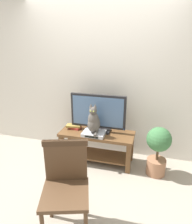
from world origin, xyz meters
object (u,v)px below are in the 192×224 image
(tv, at_px, (98,113))
(cat, at_px, (94,121))
(book_stack, at_px, (74,126))
(tv_stand, at_px, (97,142))
(wooden_chair, at_px, (66,181))
(potted_plant, at_px, (158,148))
(media_box, at_px, (94,133))

(tv, xyz_separation_m, cat, (-0.02, -0.17, -0.08))
(tv, relative_size, book_stack, 3.46)
(tv_stand, relative_size, wooden_chair, 1.22)
(tv_stand, xyz_separation_m, potted_plant, (0.94, -0.09, 0.08))
(tv, distance_m, wooden_chair, 1.37)
(tv, relative_size, media_box, 2.55)
(tv, xyz_separation_m, wooden_chair, (0.03, -1.35, -0.26))
(cat, bearing_deg, wooden_chair, -87.41)
(tv, xyz_separation_m, media_box, (-0.02, -0.15, -0.29))
(media_box, relative_size, book_stack, 1.36)
(wooden_chair, relative_size, potted_plant, 1.29)
(media_box, bearing_deg, wooden_chair, -87.39)
(tv_stand, distance_m, book_stack, 0.45)
(media_box, xyz_separation_m, wooden_chair, (0.05, -1.19, 0.02))
(media_box, distance_m, potted_plant, 0.97)
(tv_stand, height_order, book_stack, book_stack)
(cat, xyz_separation_m, wooden_chair, (0.05, -1.18, -0.18))
(tv, relative_size, cat, 1.88)
(tv_stand, xyz_separation_m, media_box, (-0.02, -0.09, 0.19))
(tv_stand, bearing_deg, potted_plant, -5.57)
(book_stack, bearing_deg, tv_stand, -7.05)
(tv_stand, xyz_separation_m, book_stack, (-0.40, 0.05, 0.20))
(tv, distance_m, media_box, 0.32)
(media_box, height_order, wooden_chair, wooden_chair)
(tv_stand, height_order, tv, tv)
(tv_stand, relative_size, book_stack, 4.64)
(tv_stand, relative_size, potted_plant, 1.56)
(potted_plant, bearing_deg, cat, -179.19)
(media_box, height_order, cat, cat)
(media_box, relative_size, cat, 0.74)
(media_box, bearing_deg, tv_stand, 77.08)
(tv_stand, xyz_separation_m, tv, (0.00, 0.06, 0.48))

